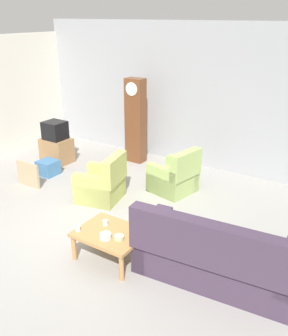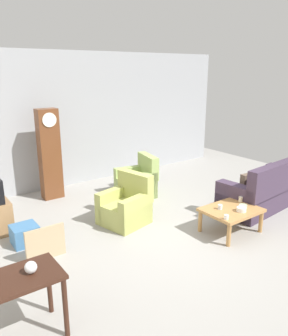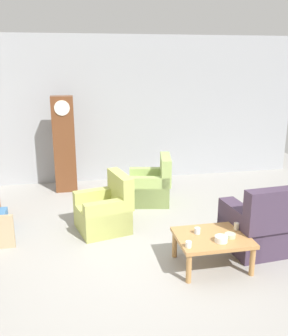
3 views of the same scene
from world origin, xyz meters
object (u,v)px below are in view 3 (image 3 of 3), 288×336
Objects in this scene: armchair_olive_far at (151,187)px; cup_white_porcelain at (188,244)px; armchair_olive_near at (105,212)px; cup_cream_tall at (237,226)px; bowl_white_stacked at (221,239)px; cup_blue_rimmed at (197,231)px; coffee_table_wood at (212,240)px; grandfather_clock at (64,144)px; bowl_shallow_green at (230,235)px.

armchair_olive_far is 11.91× the size of cup_white_porcelain.
cup_white_porcelain is (0.88, -1.64, 0.17)m from armchair_olive_near.
cup_cream_tall is at bearing -73.57° from armchair_olive_far.
cup_blue_rimmed is at bearing 128.62° from bowl_white_stacked.
armchair_olive_near is 9.77× the size of cup_cream_tall.
cup_cream_tall is 0.45m from bowl_white_stacked.
bowl_white_stacked is (0.05, -0.17, 0.10)m from coffee_table_wood.
grandfather_clock is 4.16m from bowl_shallow_green.
armchair_olive_near is at bearing -133.38° from armchair_olive_far.
cup_white_porcelain is 0.47× the size of bowl_white_stacked.
armchair_olive_near is 6.61× the size of bowl_shallow_green.
cup_blue_rimmed is at bearing -49.26° from armchair_olive_near.
grandfather_clock reaches higher than coffee_table_wood.
armchair_olive_near is at bearing 130.37° from bowl_white_stacked.
armchair_olive_far reaches higher than cup_cream_tall.
bowl_shallow_green is (0.21, -0.08, 0.09)m from coffee_table_wood.
bowl_white_stacked is at bearing -49.63° from armchair_olive_near.
bowl_white_stacked is (0.34, -2.63, 0.17)m from armchair_olive_far.
bowl_shallow_green is at bearing -44.61° from armchair_olive_near.
grandfather_clock is (-1.92, 3.46, 0.62)m from coffee_table_wood.
cup_cream_tall is (1.68, -1.28, 0.18)m from armchair_olive_near.
grandfather_clock is 4.02m from cup_white_porcelain.
grandfather_clock is at bearing 119.01° from coffee_table_wood.
cup_blue_rimmed is 0.50× the size of bowl_white_stacked.
coffee_table_wood is 0.48× the size of grandfather_clock.
cup_white_porcelain is 0.64m from bowl_shallow_green.
cup_cream_tall reaches higher than bowl_shallow_green.
cup_blue_rimmed reaches higher than coffee_table_wood.
grandfather_clock is 25.63× the size of cup_white_porcelain.
coffee_table_wood is 6.73× the size of bowl_shallow_green.
cup_white_porcelain reaches higher than bowl_shallow_green.
cup_white_porcelain is at bearing -92.37° from armchair_olive_far.
cup_white_porcelain is at bearing -156.05° from cup_cream_tall.
cup_white_porcelain reaches higher than coffee_table_wood.
armchair_olive_near is 1.72m from cup_blue_rimmed.
bowl_white_stacked is (1.34, -1.57, 0.17)m from armchair_olive_near.
cup_white_porcelain is at bearing -165.93° from bowl_shallow_green.
cup_blue_rimmed is (1.12, -1.30, 0.17)m from armchair_olive_near.
cup_cream_tall is at bearing 23.95° from cup_white_porcelain.
cup_cream_tall reaches higher than bowl_white_stacked.
cup_cream_tall is (0.69, -2.33, 0.18)m from armchair_olive_far.
bowl_white_stacked is 0.19m from bowl_shallow_green.
coffee_table_wood is at bearing 159.02° from bowl_shallow_green.
armchair_olive_far is at bearing 46.62° from armchair_olive_near.
armchair_olive_near is 2.07m from bowl_white_stacked.
armchair_olive_far is 2.47m from coffee_table_wood.
cup_cream_tall is at bearing 40.44° from bowl_white_stacked.
bowl_shallow_green is at bearing -132.05° from cup_cream_tall.
armchair_olive_far is 11.19× the size of cup_blue_rimmed.
armchair_olive_near is 12.18× the size of cup_white_porcelain.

